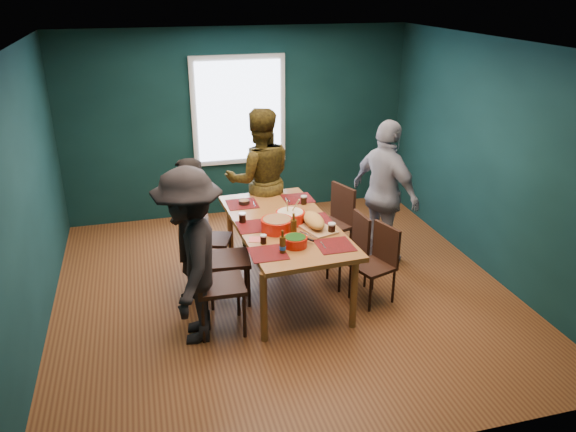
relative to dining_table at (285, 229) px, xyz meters
name	(u,v)px	position (x,y,z in m)	size (l,w,h in m)	color
room	(276,169)	(-0.05, 0.18, 0.65)	(5.01, 5.01, 2.71)	brown
dining_table	(285,229)	(0.00, 0.00, 0.00)	(1.16, 2.15, 0.80)	olive
chair_left_far	(205,233)	(-0.82, 0.58, -0.20)	(0.51, 0.51, 0.89)	black
chair_left_mid	(219,252)	(-0.76, -0.10, -0.13)	(0.50, 0.50, 1.02)	black
chair_left_near	(209,277)	(-0.93, -0.65, -0.12)	(0.48, 0.48, 1.04)	black
chair_right_far	(336,217)	(0.81, 0.55, -0.17)	(0.55, 0.55, 0.95)	black
chair_right_mid	(354,244)	(0.79, -0.10, -0.23)	(0.41, 0.41, 0.84)	black
chair_right_near	(379,258)	(0.92, -0.51, -0.22)	(0.49, 0.49, 0.86)	black
person_far_left	(188,228)	(-1.04, 0.16, 0.06)	(0.57, 0.38, 1.57)	black
person_back	(260,180)	(-0.02, 1.15, 0.20)	(0.89, 0.70, 1.84)	black
person_right	(385,194)	(1.33, 0.31, 0.18)	(1.05, 0.44, 1.80)	white
person_near_left	(191,257)	(-1.10, -0.71, 0.15)	(1.13, 0.65, 1.75)	black
bowl_salad	(277,224)	(-0.13, -0.18, 0.15)	(0.34, 0.34, 0.14)	red
bowl_dumpling	(290,217)	(0.06, 0.00, 0.15)	(0.32, 0.32, 0.30)	red
bowl_herbs	(295,241)	(-0.04, -0.59, 0.13)	(0.24, 0.24, 0.11)	red
cutting_board	(314,222)	(0.27, -0.20, 0.14)	(0.43, 0.70, 0.15)	tan
small_bowl	(244,202)	(-0.32, 0.67, 0.10)	(0.13, 0.13, 0.05)	black
beer_bottle_a	(283,245)	(-0.20, -0.70, 0.16)	(0.07, 0.07, 0.24)	#42290B
beer_bottle_b	(294,228)	(0.00, -0.36, 0.18)	(0.07, 0.07, 0.26)	#42290B
cola_glass_a	(263,239)	(-0.34, -0.44, 0.13)	(0.07, 0.07, 0.09)	black
cola_glass_b	(332,228)	(0.41, -0.38, 0.14)	(0.08, 0.08, 0.11)	black
cola_glass_c	(304,200)	(0.37, 0.50, 0.13)	(0.07, 0.07, 0.10)	black
cola_glass_d	(242,217)	(-0.44, 0.14, 0.14)	(0.08, 0.08, 0.11)	black
napkin_a	(314,217)	(0.37, 0.09, 0.08)	(0.15, 0.15, 0.00)	#E35F5F
napkin_b	(256,239)	(-0.40, -0.33, 0.08)	(0.14, 0.14, 0.00)	#E35F5F
napkin_c	(333,249)	(0.30, -0.74, 0.08)	(0.14, 0.14, 0.00)	#E35F5F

